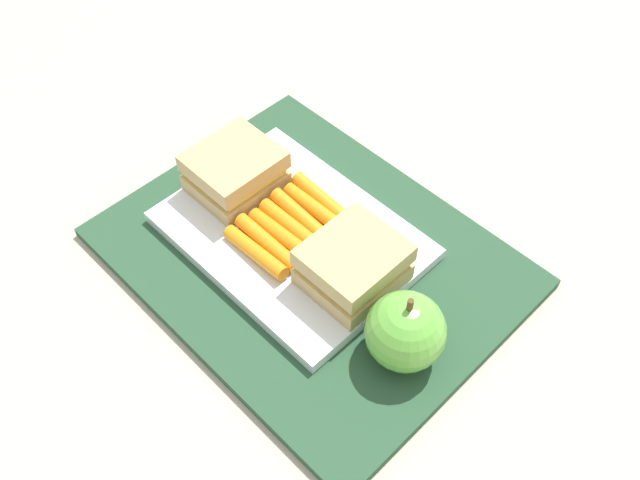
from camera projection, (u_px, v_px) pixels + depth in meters
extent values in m
plane|color=#B7AD99|center=(311.00, 260.00, 0.66)|extent=(2.40, 2.40, 0.00)
cube|color=#284C33|center=(311.00, 257.00, 0.65)|extent=(0.36, 0.28, 0.01)
cube|color=white|center=(292.00, 235.00, 0.66)|extent=(0.23, 0.17, 0.01)
cube|color=tan|center=(236.00, 181.00, 0.68)|extent=(0.07, 0.08, 0.02)
cube|color=#F4CC4C|center=(235.00, 171.00, 0.67)|extent=(0.07, 0.07, 0.01)
cube|color=tan|center=(234.00, 162.00, 0.66)|extent=(0.07, 0.08, 0.02)
cube|color=tan|center=(353.00, 274.00, 0.61)|extent=(0.07, 0.08, 0.02)
cube|color=#F4CC4C|center=(353.00, 265.00, 0.60)|extent=(0.07, 0.07, 0.01)
cube|color=tan|center=(354.00, 256.00, 0.59)|extent=(0.07, 0.08, 0.02)
cylinder|color=orange|center=(256.00, 252.00, 0.63)|extent=(0.08, 0.01, 0.02)
cylinder|color=orange|center=(267.00, 242.00, 0.63)|extent=(0.08, 0.01, 0.02)
cylinder|color=orange|center=(281.00, 235.00, 0.64)|extent=(0.08, 0.01, 0.02)
cylinder|color=orange|center=(292.00, 226.00, 0.65)|extent=(0.08, 0.01, 0.01)
cylinder|color=orange|center=(302.00, 217.00, 0.65)|extent=(0.08, 0.01, 0.02)
cylinder|color=orange|center=(315.00, 209.00, 0.66)|extent=(0.08, 0.01, 0.02)
cylinder|color=orange|center=(324.00, 200.00, 0.67)|extent=(0.08, 0.01, 0.02)
sphere|color=#66B742|center=(405.00, 331.00, 0.56)|extent=(0.07, 0.07, 0.07)
cylinder|color=brown|center=(410.00, 305.00, 0.53)|extent=(0.01, 0.00, 0.01)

